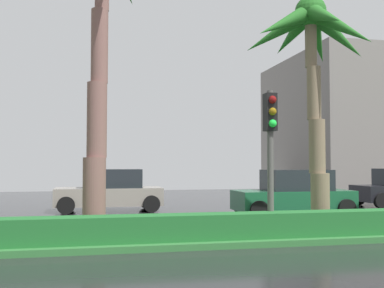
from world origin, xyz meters
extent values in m
cube|color=black|center=(0.00, 9.00, -0.05)|extent=(90.00, 42.00, 0.10)
cube|color=#2D6B33|center=(0.00, 8.00, 0.07)|extent=(85.50, 4.00, 0.15)
cube|color=#1E6028|center=(0.00, 6.60, 0.45)|extent=(76.50, 0.70, 0.60)
cylinder|color=brown|center=(0.30, 8.00, 1.13)|extent=(0.58, 0.58, 1.95)
cylinder|color=brown|center=(0.35, 8.08, 3.08)|extent=(0.51, 0.51, 1.95)
cylinder|color=brown|center=(0.40, 8.15, 5.03)|extent=(0.44, 0.44, 1.95)
cylinder|color=#74644C|center=(6.51, 7.84, 0.91)|extent=(0.52, 0.52, 1.52)
cylinder|color=#74644C|center=(6.47, 7.92, 2.44)|extent=(0.46, 0.46, 1.52)
cylinder|color=#74644C|center=(6.43, 7.99, 3.96)|extent=(0.40, 0.40, 1.52)
cylinder|color=#74644C|center=(6.39, 8.07, 5.48)|extent=(0.33, 0.33, 1.52)
sphere|color=#21601E|center=(6.39, 8.07, 6.35)|extent=(0.90, 0.90, 0.90)
cone|color=#21601E|center=(7.27, 8.17, 5.75)|extent=(2.13, 0.80, 1.66)
cone|color=#21601E|center=(6.96, 8.78, 5.79)|extent=(1.75, 2.00, 1.59)
cone|color=#21601E|center=(6.29, 9.05, 5.96)|extent=(0.79, 2.23, 1.30)
cone|color=#21601E|center=(5.58, 8.53, 5.84)|extent=(2.14, 1.55, 1.50)
cone|color=#21601E|center=(5.49, 7.75, 5.88)|extent=(2.22, 1.25, 1.43)
cone|color=#21601E|center=(6.29, 7.10, 5.91)|extent=(0.79, 2.22, 1.38)
cone|color=#21601E|center=(6.90, 7.35, 5.75)|extent=(1.66, 2.01, 1.66)
cylinder|color=#4C4C47|center=(4.65, 6.89, 1.97)|extent=(0.16, 0.16, 3.65)
cube|color=black|center=(4.65, 6.89, 3.25)|extent=(0.28, 0.32, 0.96)
sphere|color=maroon|center=(4.65, 6.72, 3.55)|extent=(0.20, 0.20, 0.20)
sphere|color=#7F600F|center=(4.65, 6.72, 3.25)|extent=(0.20, 0.20, 0.20)
sphere|color=#1EEA3F|center=(4.65, 6.72, 2.95)|extent=(0.20, 0.20, 0.20)
cube|color=gray|center=(0.94, 15.24, 0.60)|extent=(4.30, 1.76, 0.72)
cube|color=#1E2328|center=(1.09, 15.24, 1.34)|extent=(2.30, 1.58, 0.76)
cylinder|color=black|center=(-0.71, 14.34, 0.34)|extent=(0.68, 0.22, 0.68)
cylinder|color=black|center=(-0.71, 16.14, 0.34)|extent=(0.68, 0.22, 0.68)
cylinder|color=black|center=(2.59, 14.34, 0.34)|extent=(0.68, 0.22, 0.68)
cylinder|color=black|center=(2.59, 16.14, 0.34)|extent=(0.68, 0.22, 0.68)
cube|color=#195133|center=(7.50, 11.83, 0.60)|extent=(4.30, 1.76, 0.72)
cube|color=#1E2328|center=(7.65, 11.83, 1.34)|extent=(2.30, 1.58, 0.76)
cylinder|color=black|center=(5.85, 10.93, 0.34)|extent=(0.68, 0.22, 0.68)
cylinder|color=black|center=(5.85, 12.73, 0.34)|extent=(0.68, 0.22, 0.68)
cylinder|color=black|center=(9.15, 10.93, 0.34)|extent=(0.68, 0.22, 0.68)
cylinder|color=black|center=(9.15, 12.73, 0.34)|extent=(0.68, 0.22, 0.68)
cylinder|color=black|center=(12.53, 13.80, 0.34)|extent=(0.68, 0.22, 0.68)
cylinder|color=black|center=(12.53, 15.60, 0.34)|extent=(0.68, 0.22, 0.68)
camera|label=1|loc=(0.21, -4.16, 1.94)|focal=43.44mm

